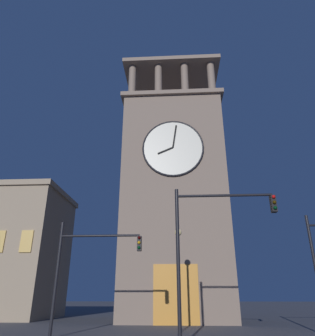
# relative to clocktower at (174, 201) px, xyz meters

# --- Properties ---
(ground_plane) EXTENTS (200.00, 200.00, 0.00)m
(ground_plane) POSITION_rel_clocktower_xyz_m (-0.91, 2.00, -10.00)
(ground_plane) COLOR #4C4C51
(clocktower) EXTENTS (9.33, 9.08, 25.96)m
(clocktower) POSITION_rel_clocktower_xyz_m (0.00, 0.00, 0.00)
(clocktower) COLOR gray
(clocktower) RESTS_ON ground_plane
(traffic_signal_mid) EXTENTS (4.36, 0.41, 5.52)m
(traffic_signal_mid) POSITION_rel_clocktower_xyz_m (4.52, 11.54, -6.40)
(traffic_signal_mid) COLOR black
(traffic_signal_mid) RESTS_ON ground_plane
(traffic_signal_far) EXTENTS (4.43, 0.41, 6.36)m
(traffic_signal_far) POSITION_rel_clocktower_xyz_m (-1.53, 14.28, -5.69)
(traffic_signal_far) COLOR black
(traffic_signal_far) RESTS_ON ground_plane
(street_lamp) EXTENTS (0.44, 0.44, 5.75)m
(street_lamp) POSITION_rel_clocktower_xyz_m (-0.23, 8.25, -6.05)
(street_lamp) COLOR black
(street_lamp) RESTS_ON ground_plane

